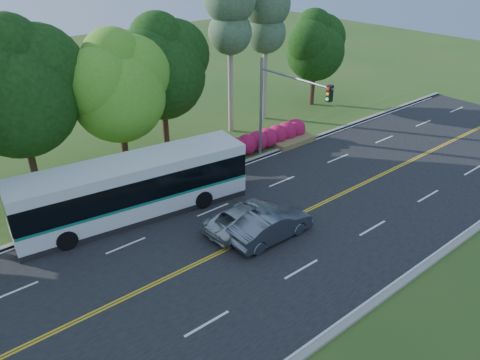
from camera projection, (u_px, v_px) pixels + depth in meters
ground at (260, 233)px, 24.74m from camera, size 120.00×120.00×0.00m
road at (260, 233)px, 24.73m from camera, size 60.00×14.00×0.02m
curb_north at (185, 183)px, 29.59m from camera, size 60.00×0.30×0.15m
curb_south at (372, 305)px, 19.81m from camera, size 60.00×0.30×0.15m
grass_verge at (169, 174)px, 30.87m from camera, size 60.00×4.00×0.10m
lane_markings at (259, 234)px, 24.67m from camera, size 57.60×13.82×0.00m
tree_row at (56, 77)px, 27.01m from camera, size 44.70×9.10×13.84m
bougainvillea_hedge at (259, 141)px, 34.03m from camera, size 9.50×2.25×1.50m
traffic_signal at (281, 100)px, 29.93m from camera, size 0.42×6.10×7.00m
transit_bus at (134, 189)px, 25.58m from camera, size 13.03×4.44×3.34m
sedan at (271, 225)px, 23.98m from camera, size 4.71×1.68×1.55m
suv at (245, 217)px, 24.85m from camera, size 4.88×2.39×1.34m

